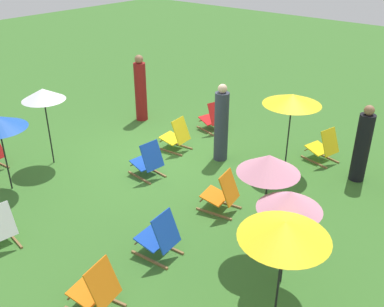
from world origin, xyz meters
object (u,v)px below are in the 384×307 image
person_2 (362,146)px  person_1 (221,125)px  deckchair_9 (176,136)px  deckchair_4 (159,237)px  deckchair_3 (96,290)px  umbrella_2 (292,99)px  deckchair_6 (213,118)px  umbrella_3 (285,230)px  deckchair_10 (222,194)px  person_0 (141,90)px  umbrella_5 (290,201)px  umbrella_1 (43,95)px  umbrella_0 (269,164)px  deckchair_7 (148,161)px  deckchair_8 (324,147)px

person_2 → person_1: bearing=30.5°
deckchair_9 → person_2: (-1.47, 3.95, 0.43)m
deckchair_4 → deckchair_3: bearing=0.0°
deckchair_3 → umbrella_2: size_ratio=0.48×
umbrella_2 → deckchair_6: bearing=-103.4°
deckchair_3 → deckchair_9: size_ratio=1.01×
umbrella_3 → person_1: 4.96m
deckchair_10 → person_0: (-2.21, -4.49, 0.52)m
umbrella_5 → person_1: (-2.68, -3.17, -0.62)m
umbrella_1 → umbrella_2: (-3.26, 4.26, -0.02)m
deckchair_3 → umbrella_0: (-2.61, 1.08, 1.29)m
deckchair_9 → umbrella_1: umbrella_1 is taller
deckchair_9 → person_2: size_ratio=0.49×
deckchair_9 → umbrella_5: 5.01m
person_0 → deckchair_3: bearing=-163.0°
deckchair_9 → umbrella_1: 3.20m
deckchair_7 → umbrella_5: (0.99, 3.88, 1.12)m
deckchair_6 → person_0: 2.22m
deckchair_9 → person_1: (-0.32, 1.11, 0.50)m
deckchair_8 → umbrella_3: (4.88, 1.60, 1.21)m
deckchair_6 → deckchair_7: (2.88, 0.43, 0.00)m
deckchair_6 → deckchair_9: (1.52, 0.03, 0.00)m
deckchair_10 → umbrella_2: bearing=167.2°
person_0 → deckchair_7: bearing=-155.5°
deckchair_9 → person_0: 2.29m
umbrella_1 → umbrella_5: size_ratio=1.10×
deckchair_4 → person_2: person_2 is taller
deckchair_6 → person_1: (1.20, 1.14, 0.50)m
deckchair_7 → deckchair_10: size_ratio=1.00×
deckchair_6 → umbrella_3: (4.64, 4.64, 1.21)m
deckchair_9 → deckchair_6: bearing=175.0°
deckchair_10 → umbrella_0: size_ratio=0.46×
deckchair_8 → person_0: 5.20m
umbrella_0 → deckchair_6: bearing=-133.0°
deckchair_3 → deckchair_7: bearing=-157.2°
deckchair_3 → person_0: bearing=-150.7°
deckchair_3 → deckchair_6: (-6.04, -2.60, 0.00)m
person_0 → person_1: person_0 is taller
deckchair_8 → umbrella_0: (3.68, 0.64, 1.29)m
deckchair_4 → umbrella_0: bearing=128.5°
deckchair_3 → umbrella_3: umbrella_3 is taller
person_1 → deckchair_7: bearing=-67.7°
deckchair_4 → umbrella_0: (-1.19, 1.23, 1.29)m
deckchair_3 → umbrella_0: size_ratio=0.46×
deckchair_8 → person_1: size_ratio=0.46×
umbrella_2 → umbrella_5: (3.27, 1.77, -0.17)m
umbrella_0 → deckchair_8: bearing=-170.1°
deckchair_9 → umbrella_0: umbrella_0 is taller
deckchair_6 → deckchair_8: bearing=108.6°
deckchair_4 → deckchair_10: same height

